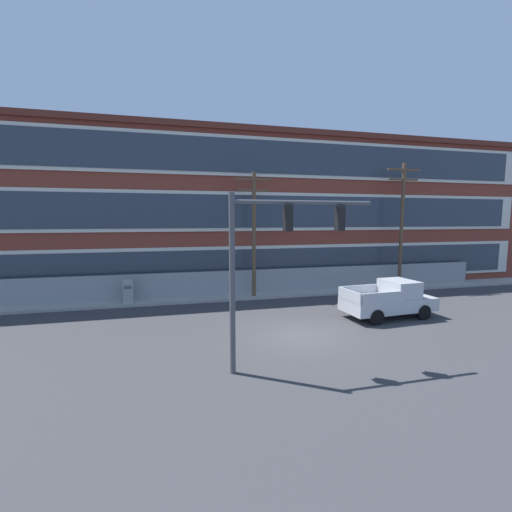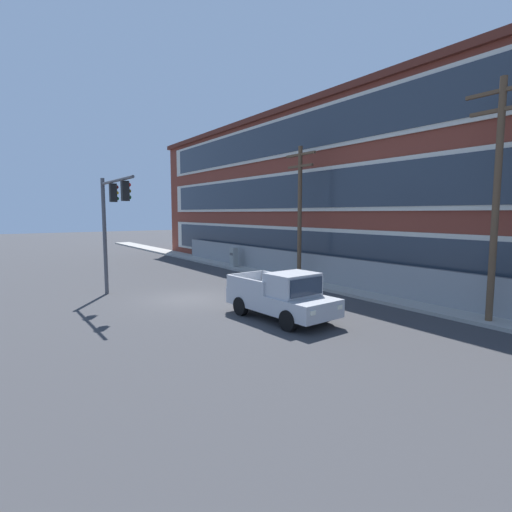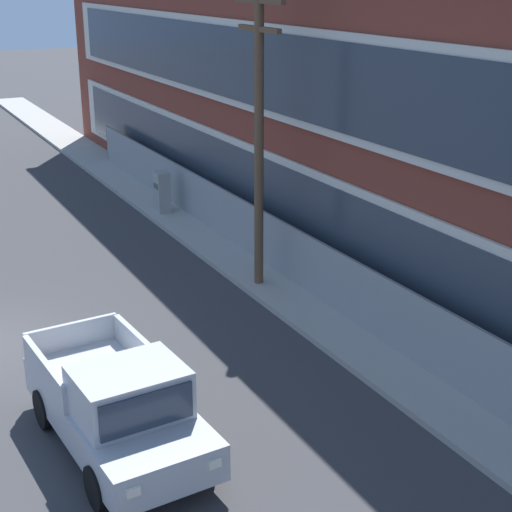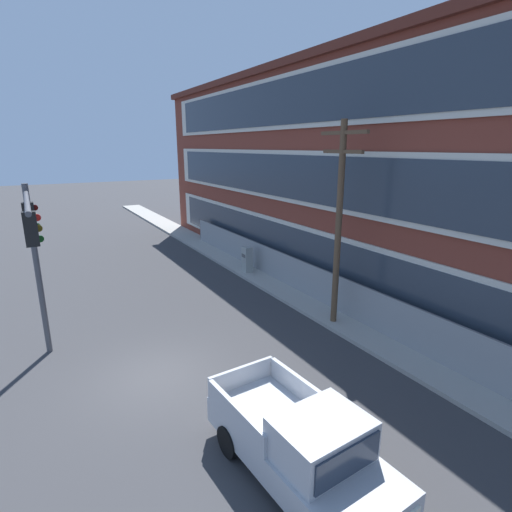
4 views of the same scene
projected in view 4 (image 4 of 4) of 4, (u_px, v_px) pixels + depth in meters
ground_plane at (158, 376)px, 13.35m from camera, size 160.00×160.00×0.00m
sidewalk_building_side at (346, 322)px, 17.26m from camera, size 80.00×2.04×0.16m
brick_mill_building at (450, 182)px, 17.80m from camera, size 49.44×9.03×11.74m
chain_link_fence at (359, 304)px, 16.97m from camera, size 35.72×0.06×1.83m
traffic_signal_mast at (34, 246)px, 12.56m from camera, size 5.24×0.43×6.22m
pickup_truck_silver at (302, 446)px, 8.92m from camera, size 5.16×2.45×2.00m
utility_pole_near_corner at (339, 217)px, 16.00m from camera, size 2.56×0.26×8.42m
electrical_cabinet at (247, 261)px, 23.81m from camera, size 0.61×0.49×1.66m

